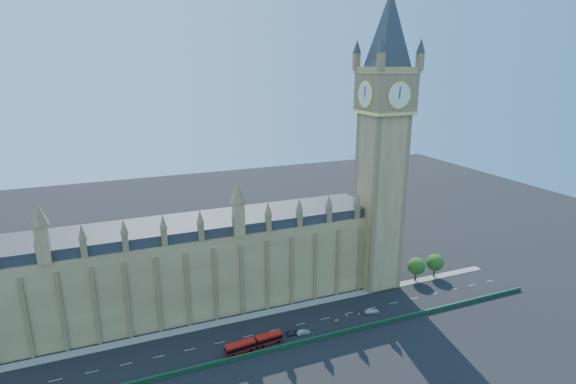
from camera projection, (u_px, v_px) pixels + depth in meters
name	position (u px, v px, depth m)	size (l,w,h in m)	color
ground	(288.00, 327.00, 128.87)	(400.00, 400.00, 0.00)	black
palace_westminster	(184.00, 266.00, 135.64)	(120.00, 20.00, 28.00)	#957348
elizabeth_tower	(384.00, 125.00, 140.15)	(20.59, 20.59, 105.00)	#957348
bridge_parapet	(300.00, 343.00, 120.68)	(160.00, 0.60, 1.20)	#1E4C2D
kerb_north	(276.00, 311.00, 137.31)	(160.00, 3.00, 0.16)	gray
tree_east_near	(417.00, 266.00, 155.19)	(6.00, 6.00, 8.50)	#382619
tree_east_far	(435.00, 262.00, 158.08)	(6.00, 6.00, 8.50)	#382619
red_bus	(254.00, 343.00, 119.02)	(16.12, 3.91, 2.71)	red
car_grey	(294.00, 332.00, 125.33)	(1.83, 4.55, 1.55)	#393B40
car_silver	(303.00, 332.00, 125.28)	(1.34, 3.86, 1.27)	#929399
car_white	(372.00, 311.00, 136.01)	(1.84, 4.52, 1.31)	silver
cone_a	(359.00, 314.00, 134.99)	(0.54, 0.54, 0.74)	black
cone_b	(337.00, 320.00, 131.64)	(0.58, 0.58, 0.74)	black
cone_c	(347.00, 316.00, 134.17)	(0.51, 0.51, 0.64)	black
cone_d	(336.00, 321.00, 131.45)	(0.60, 0.60, 0.78)	black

